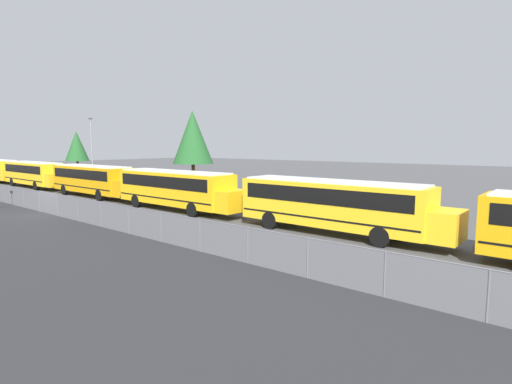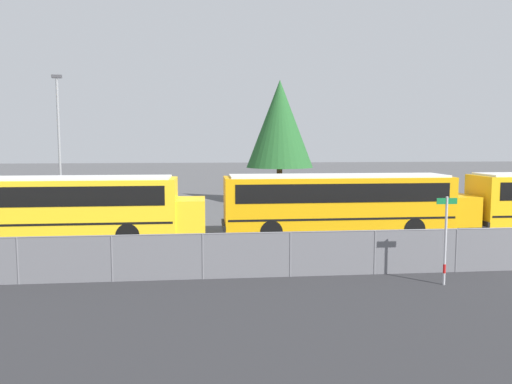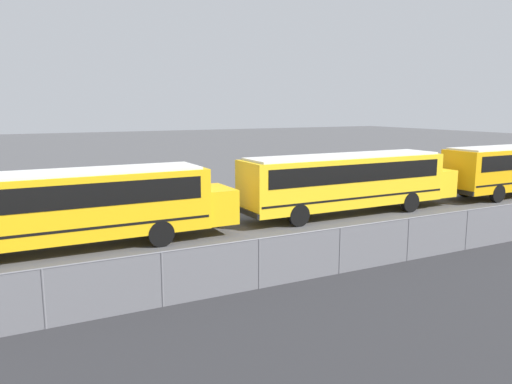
% 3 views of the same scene
% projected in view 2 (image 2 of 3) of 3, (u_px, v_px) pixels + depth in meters
% --- Properties ---
extents(school_bus_2, '(12.74, 2.58, 3.11)m').
position_uv_depth(school_bus_2, '(61.00, 203.00, 23.27)').
color(school_bus_2, yellow).
rests_on(school_bus_2, ground_plane).
extents(school_bus_3, '(12.74, 2.58, 3.11)m').
position_uv_depth(school_bus_3, '(343.00, 200.00, 24.87)').
color(school_bus_3, orange).
rests_on(school_bus_3, ground_plane).
extents(street_sign, '(0.70, 0.09, 2.95)m').
position_uv_depth(street_sign, '(446.00, 238.00, 16.38)').
color(street_sign, '#B7B7BC').
rests_on(street_sign, ground_plane).
extents(light_pole, '(0.60, 0.24, 8.89)m').
position_uv_depth(light_pole, '(59.00, 140.00, 31.30)').
color(light_pole, gray).
rests_on(light_pole, ground_plane).
extents(tree_1, '(5.14, 5.14, 9.46)m').
position_uv_depth(tree_1, '(280.00, 124.00, 38.23)').
color(tree_1, '#51381E').
rests_on(tree_1, ground_plane).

